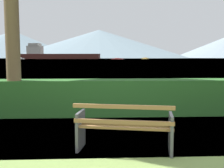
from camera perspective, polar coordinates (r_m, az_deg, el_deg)
The scene contains 9 objects.
ground_plane at distance 4.86m, azimuth 2.69°, elevation -13.90°, with size 1400.00×1400.00×0.00m, color olive.
water_surface at distance 314.20m, azimuth -2.69°, elevation 5.42°, with size 620.00×620.00×0.00m, color #7A99A8.
park_bench at distance 4.68m, azimuth 2.64°, elevation -9.24°, with size 1.74×0.87×0.87m.
hedge_row at distance 7.62m, azimuth 0.59°, elevation -2.83°, with size 13.63×0.79×1.00m, color #285B23.
cargo_ship_large at distance 268.72m, azimuth -12.30°, elevation 6.15°, with size 78.68×22.17×15.24m.
fishing_boat_near at distance 233.23m, azimuth -19.05°, elevation 5.15°, with size 8.58×7.68×1.55m.
sailboat_mid at distance 249.11m, azimuth 7.09°, elevation 5.45°, with size 5.98×6.76×1.80m.
tender_far at distance 207.21m, azimuth 1.16°, elevation 5.39°, with size 9.40×6.49×1.21m.
distant_hills at distance 581.75m, azimuth -0.14°, elevation 8.41°, with size 774.01×370.66×58.88m.
Camera 1 is at (-0.44, -4.56, 1.63)m, focal length 42.94 mm.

